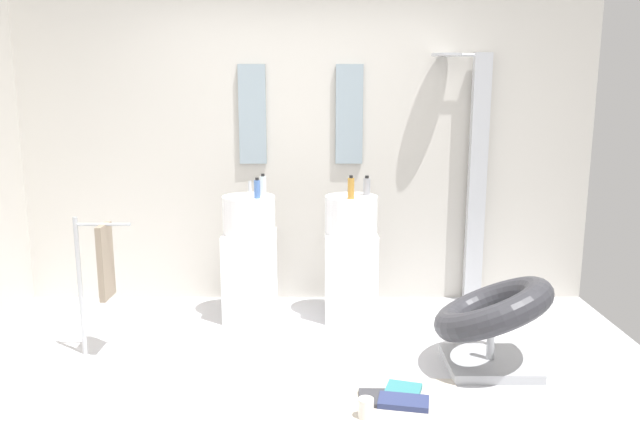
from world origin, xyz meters
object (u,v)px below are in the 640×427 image
object	(u,v)px
pedestal_sink_right	(351,257)
magazine_teal	(403,390)
magazine_navy	(404,402)
shower_column	(475,174)
soap_bottle_amber	(351,188)
magazine_charcoal	(379,398)
soap_bottle_blue	(257,189)
lounge_chair	(492,316)
soap_bottle_clear	(263,186)
towel_rack	(101,264)
coffee_mug	(366,408)
pedestal_sink_left	(250,257)
soap_bottle_grey	(367,186)

from	to	relation	value
pedestal_sink_right	magazine_teal	xyz separation A→B (m)	(0.24, -1.30, -0.46)
magazine_navy	magazine_teal	xyz separation A→B (m)	(0.02, 0.14, -0.00)
shower_column	soap_bottle_amber	world-z (taller)	shower_column
pedestal_sink_right	magazine_charcoal	distance (m)	1.46
magazine_teal	soap_bottle_blue	distance (m)	1.84
lounge_chair	magazine_navy	size ratio (longest dim) A/B	3.70
soap_bottle_clear	soap_bottle_amber	xyz separation A→B (m)	(0.66, -0.14, 0.00)
towel_rack	coffee_mug	size ratio (longest dim) A/B	8.66
shower_column	coffee_mug	xyz separation A→B (m)	(-1.04, -1.95, -1.02)
pedestal_sink_left	pedestal_sink_right	bearing A→B (deg)	0.00
pedestal_sink_left	soap_bottle_amber	size ratio (longest dim) A/B	6.05
pedestal_sink_right	shower_column	size ratio (longest dim) A/B	0.52
soap_bottle_blue	soap_bottle_amber	size ratio (longest dim) A/B	0.88
shower_column	magazine_navy	xyz separation A→B (m)	(-0.81, -1.81, -1.05)
towel_rack	coffee_mug	xyz separation A→B (m)	(1.69, -0.87, -0.56)
pedestal_sink_right	soap_bottle_blue	bearing A→B (deg)	-172.70
magazine_teal	soap_bottle_blue	world-z (taller)	soap_bottle_blue
soap_bottle_grey	pedestal_sink_right	bearing A→B (deg)	-161.07
pedestal_sink_right	soap_bottle_amber	world-z (taller)	soap_bottle_amber
pedestal_sink_left	coffee_mug	bearing A→B (deg)	-63.48
pedestal_sink_right	magazine_navy	xyz separation A→B (m)	(0.23, -1.44, -0.46)
lounge_chair	soap_bottle_clear	xyz separation A→B (m)	(-1.53, 0.96, 0.69)
magazine_navy	soap_bottle_clear	distance (m)	1.99
magazine_teal	soap_bottle_amber	xyz separation A→B (m)	(-0.25, 1.18, 1.02)
pedestal_sink_right	shower_column	world-z (taller)	shower_column
soap_bottle_clear	soap_bottle_grey	size ratio (longest dim) A/B	1.13
magazine_charcoal	coffee_mug	size ratio (longest dim) A/B	2.11
magazine_charcoal	soap_bottle_grey	xyz separation A→B (m)	(0.03, 1.43, 1.01)
pedestal_sink_right	coffee_mug	distance (m)	1.63
magazine_navy	coffee_mug	xyz separation A→B (m)	(-0.23, -0.14, 0.04)
soap_bottle_grey	soap_bottle_clear	bearing A→B (deg)	-178.41
pedestal_sink_left	lounge_chair	world-z (taller)	pedestal_sink_left
towel_rack	soap_bottle_blue	bearing A→B (deg)	32.30
coffee_mug	soap_bottle_blue	size ratio (longest dim) A/B	0.71
coffee_mug	pedestal_sink_right	bearing A→B (deg)	90.07
pedestal_sink_right	soap_bottle_blue	xyz separation A→B (m)	(-0.71, -0.09, 0.55)
magazine_charcoal	coffee_mug	xyz separation A→B (m)	(-0.09, -0.19, 0.04)
pedestal_sink_left	magazine_navy	size ratio (longest dim) A/B	3.75
soap_bottle_grey	soap_bottle_amber	distance (m)	0.21
magazine_navy	soap_bottle_amber	bearing A→B (deg)	111.61
magazine_navy	magazine_teal	distance (m)	0.14
coffee_mug	soap_bottle_clear	distance (m)	1.99
magazine_navy	coffee_mug	distance (m)	0.27
pedestal_sink_right	coffee_mug	bearing A→B (deg)	-89.93
pedestal_sink_right	magazine_navy	size ratio (longest dim) A/B	3.75
pedestal_sink_left	towel_rack	distance (m)	1.16
magazine_navy	soap_bottle_blue	distance (m)	1.93
shower_column	coffee_mug	world-z (taller)	shower_column
magazine_charcoal	soap_bottle_amber	xyz separation A→B (m)	(-0.11, 1.26, 1.02)
lounge_chair	soap_bottle_amber	distance (m)	1.38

